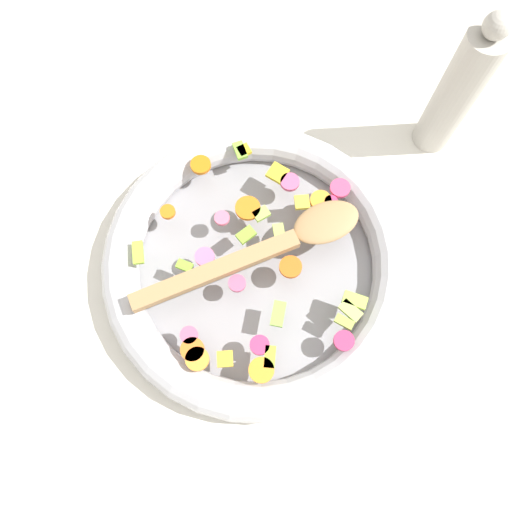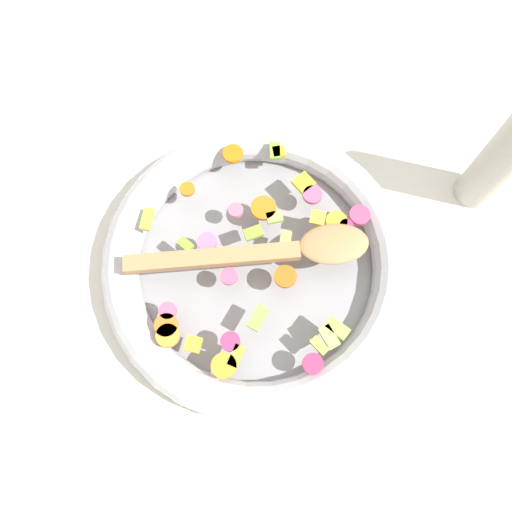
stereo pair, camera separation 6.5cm
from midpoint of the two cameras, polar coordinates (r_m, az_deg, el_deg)
ground_plane at (r=0.70m, az=-2.64°, el=-1.71°), size 4.00×4.00×0.00m
skillet at (r=0.67m, az=-2.72°, el=-1.17°), size 0.42×0.42×0.05m
chopped_vegetables at (r=0.64m, az=-2.39°, el=-0.77°), size 0.34×0.31×0.01m
wooden_spoon at (r=0.64m, az=-0.95°, el=0.71°), size 0.06×0.32×0.01m
pepper_mill at (r=0.73m, az=19.64°, el=16.96°), size 0.05×0.05×0.24m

